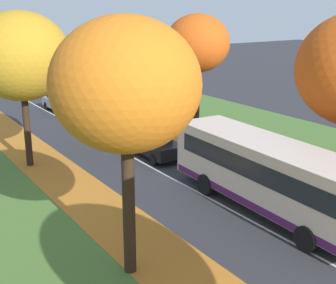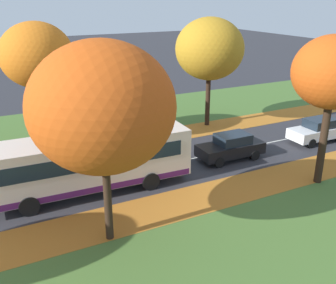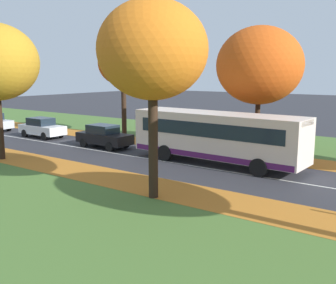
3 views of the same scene
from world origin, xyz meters
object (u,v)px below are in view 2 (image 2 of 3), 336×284
at_px(bus, 89,161).
at_px(car_white_following, 318,130).
at_px(tree_left_near, 37,56).
at_px(tree_right_near, 102,107).
at_px(tree_left_mid, 210,49).
at_px(tree_right_mid, 333,73).
at_px(car_black_lead, 231,147).

xyz_separation_m(bus, car_white_following, (0.02, 16.24, -0.89)).
xyz_separation_m(tree_left_near, bus, (7.13, 0.85, -4.42)).
bearing_deg(car_white_following, bus, -90.07).
xyz_separation_m(tree_left_near, tree_right_near, (11.63, 0.31, -0.42)).
distance_m(tree_left_mid, car_white_following, 9.65).
distance_m(tree_right_near, tree_right_mid, 11.91).
bearing_deg(car_black_lead, tree_right_near, -63.95).
bearing_deg(car_white_following, tree_right_near, -75.06).
height_order(tree_left_near, tree_right_near, tree_right_near).
relative_size(tree_left_mid, bus, 0.78).
bearing_deg(tree_right_near, tree_right_mid, 89.27).
relative_size(tree_right_mid, car_black_lead, 1.86).
distance_m(tree_left_near, tree_right_mid, 16.97).
bearing_deg(tree_right_near, tree_left_mid, 132.98).
distance_m(bus, car_white_following, 16.27).
distance_m(tree_left_mid, tree_right_mid, 11.24).
distance_m(tree_left_mid, car_black_lead, 8.51).
bearing_deg(tree_right_near, car_black_lead, 116.05).
relative_size(tree_left_near, tree_right_mid, 1.04).
xyz_separation_m(bus, car_black_lead, (-0.16, 8.98, -0.89)).
distance_m(tree_right_mid, car_white_following, 8.49).
xyz_separation_m(tree_left_mid, car_black_lead, (6.43, -2.37, -5.05)).
bearing_deg(tree_right_near, bus, 173.10).
xyz_separation_m(tree_right_near, tree_right_mid, (0.15, 11.91, 0.28)).
xyz_separation_m(tree_right_near, bus, (-4.50, 0.54, -4.01)).
distance_m(tree_left_mid, bus, 13.77).
relative_size(car_black_lead, car_white_following, 1.00).
relative_size(tree_right_mid, car_white_following, 1.87).
bearing_deg(tree_left_near, bus, 6.84).
bearing_deg(car_black_lead, car_white_following, 88.60).
bearing_deg(bus, car_black_lead, 91.00).
xyz_separation_m(tree_left_mid, bus, (6.59, -11.36, -4.16)).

